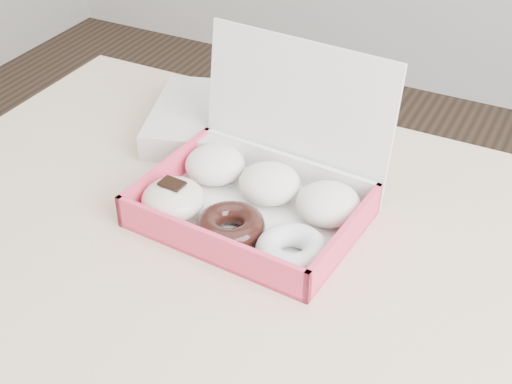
% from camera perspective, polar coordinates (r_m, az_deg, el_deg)
% --- Properties ---
extents(table, '(1.20, 0.80, 0.75)m').
position_cam_1_polar(table, '(0.95, 2.73, -9.76)').
color(table, '#CFB388').
rests_on(table, ground).
extents(donut_box, '(0.31, 0.27, 0.21)m').
position_cam_1_polar(donut_box, '(0.97, -0.05, -0.02)').
color(donut_box, white).
rests_on(donut_box, table).
extents(newspapers, '(0.32, 0.28, 0.04)m').
position_cam_1_polar(newspapers, '(1.15, -1.67, 5.65)').
color(newspapers, silver).
rests_on(newspapers, table).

